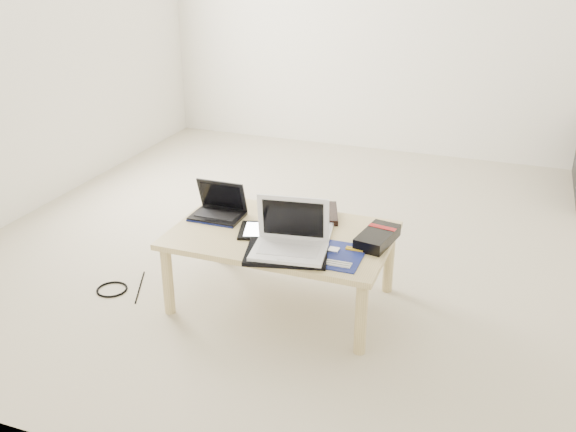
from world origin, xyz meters
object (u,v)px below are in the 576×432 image
(white_laptop, at_px, (290,240))
(gpu_box, at_px, (377,237))
(coffee_table, at_px, (281,241))
(netbook, at_px, (219,209))

(white_laptop, bearing_deg, gpu_box, 35.16)
(coffee_table, height_order, netbook, netbook)
(coffee_table, xyz_separation_m, white_laptop, (0.12, -0.20, 0.12))
(netbook, height_order, gpu_box, netbook)
(coffee_table, xyz_separation_m, gpu_box, (0.48, 0.05, 0.08))
(gpu_box, bearing_deg, coffee_table, -173.63)
(coffee_table, bearing_deg, gpu_box, 6.37)
(netbook, height_order, white_laptop, white_laptop)
(white_laptop, bearing_deg, coffee_table, 121.15)
(white_laptop, distance_m, gpu_box, 0.44)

